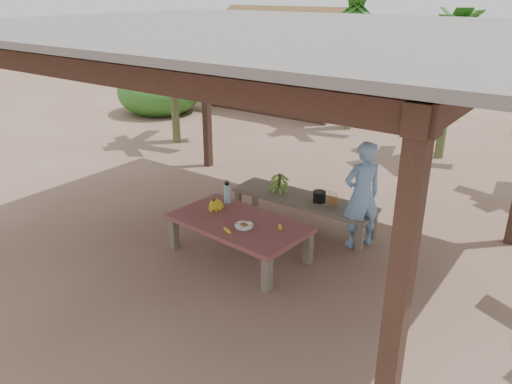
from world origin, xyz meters
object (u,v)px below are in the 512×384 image
Objects in this scene: water_flask at (227,193)px; plate at (244,226)px; work_table at (239,226)px; bench at (303,201)px; cooking_pot at (319,197)px; woman at (362,195)px; ripe_banana_bunch at (214,203)px.

plate is at bearing -36.08° from water_flask.
plate is at bearing -27.03° from work_table.
plate is 0.85m from water_flask.
work_table is 0.84× the size of bench.
cooking_pot is at bearing 77.15° from plate.
cooking_pot is (0.32, 1.38, 0.01)m from plate.
woman is at bearing -5.70° from bench.
water_flask is at bearing 143.92° from plate.
work_table is 7.27× the size of ripe_banana_bunch.
bench is at bearing -177.86° from cooking_pot.
plate is at bearing -102.85° from cooking_pot.
water_flask is (-0.51, 0.39, 0.21)m from work_table.
water_flask reaches higher than work_table.
ripe_banana_bunch is at bearing -22.43° from woman.
work_table is at bearing -37.50° from water_flask.
plate is at bearing -16.81° from ripe_banana_bunch.
ripe_banana_bunch is at bearing -92.01° from water_flask.
plate is 1.42m from cooking_pot.
woman reaches higher than bench.
plate reaches higher than work_table.
woman is (0.69, -0.08, 0.22)m from cooking_pot.
water_flask is at bearing -130.78° from bench.
work_table is at bearing 148.81° from plate.
plate is (0.69, -0.21, -0.06)m from ripe_banana_bunch.
cooking_pot is (1.00, 1.17, -0.05)m from ripe_banana_bunch.
cooking_pot reaches higher than plate.
work_table is 1.29m from bench.
plate is 0.70× the size of water_flask.
bench is at bearing 87.90° from plate.
ripe_banana_bunch reaches higher than plate.
work_table is 1.24× the size of woman.
ripe_banana_bunch is 0.72m from plate.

